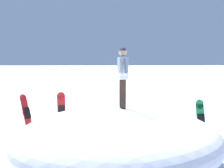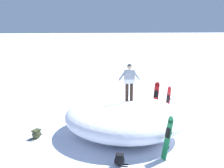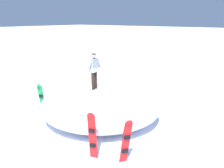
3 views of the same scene
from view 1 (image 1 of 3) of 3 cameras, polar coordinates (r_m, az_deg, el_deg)
The scene contains 5 objects.
snow_mound at distance 7.33m, azimuth 1.16°, elevation -11.30°, with size 5.45×5.15×1.55m, color white.
snowboarder_standing at distance 7.25m, azimuth 2.23°, elevation 2.38°, with size 0.26×0.98×1.61m.
snowboard_primary_upright at distance 9.86m, azimuth -10.38°, elevation -6.44°, with size 0.33×0.27×1.71m.
snowboard_secondary_upright at distance 9.74m, azimuth -17.10°, elevation -6.82°, with size 0.54×0.48×1.68m.
snowboard_tertiary_upright at distance 9.01m, azimuth 17.96°, elevation -8.04°, with size 0.37×0.38×1.61m.
Camera 1 is at (1.01, 6.50, 2.85)m, focal length 44.20 mm.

